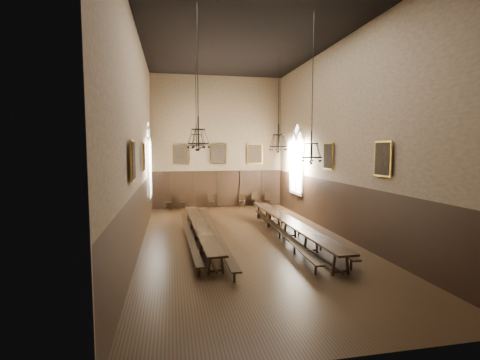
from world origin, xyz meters
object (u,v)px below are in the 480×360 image
object	(u,v)px
bench_left_outer	(189,236)
chair_5	(242,203)
chair_6	(256,202)
chandelier_front_left	(198,133)
chair_0	(168,205)
table_right	(290,229)
chandelier_front_right	(311,147)
chandelier_back_right	(278,141)
chair_3	(211,204)
chair_1	(183,204)
bench_right_inner	(279,233)
chair_7	(268,202)
table_left	(201,233)
chandelier_back_left	(196,138)
bench_right_outer	(299,230)
bench_left_inner	(214,234)

from	to	relation	value
bench_left_outer	chair_5	bearing A→B (deg)	64.05
chair_6	chandelier_front_left	world-z (taller)	chandelier_front_left
chair_0	chandelier_front_left	bearing A→B (deg)	-69.34
table_right	chandelier_front_right	distance (m)	4.53
table_right	chandelier_back_right	size ratio (longest dim) A/B	2.10
chair_3	chandelier_back_right	world-z (taller)	chandelier_back_right
chair_1	chair_3	size ratio (longest dim) A/B	1.03
bench_right_inner	chair_7	size ratio (longest dim) A/B	9.85
table_left	bench_right_inner	size ratio (longest dim) A/B	0.96
chair_3	table_left	bearing A→B (deg)	-105.29
bench_left_outer	chandelier_back_left	xyz separation A→B (m)	(0.51, 2.06, 4.31)
bench_left_outer	chair_3	bearing A→B (deg)	77.11
chandelier_back_left	table_left	bearing A→B (deg)	-89.82
bench_right_outer	chair_1	size ratio (longest dim) A/B	10.02
table_left	chair_7	xyz separation A→B (m)	(5.45, 8.24, -0.06)
chair_6	chair_7	xyz separation A→B (m)	(0.90, -0.02, -0.01)
chandelier_back_left	chandelier_front_left	xyz separation A→B (m)	(-0.27, -4.83, 0.04)
bench_left_outer	chandelier_back_right	world-z (taller)	chandelier_back_right
bench_left_inner	bench_right_outer	xyz separation A→B (m)	(3.95, 0.01, -0.02)
bench_right_outer	chair_6	distance (m)	8.36
table_right	chair_1	xyz separation A→B (m)	(-4.54, 8.73, -0.11)
chair_7	chandelier_back_right	bearing A→B (deg)	-111.65
chair_0	chandelier_back_left	bearing A→B (deg)	-62.34
table_right	chair_0	world-z (taller)	chair_0
bench_right_inner	chandelier_front_right	size ratio (longest dim) A/B	1.82
bench_right_inner	chandelier_back_right	bearing A→B (deg)	74.44
chair_5	bench_left_outer	bearing A→B (deg)	-104.29
bench_right_inner	chair_1	size ratio (longest dim) A/B	9.85
chair_3	chandelier_back_left	world-z (taller)	chandelier_back_left
chandelier_back_right	bench_right_outer	bearing A→B (deg)	-81.23
bench_right_outer	chandelier_back_left	distance (m)	6.58
bench_right_outer	chandelier_back_right	size ratio (longest dim) A/B	2.00
chair_1	chair_3	distance (m)	1.93
chair_6	chair_3	bearing A→B (deg)	161.55
bench_left_inner	chair_0	world-z (taller)	chair_0
bench_left_outer	chair_3	distance (m)	8.64
table_left	bench_right_inner	xyz separation A→B (m)	(3.51, -0.38, -0.08)
chandelier_back_left	bench_right_outer	bearing A→B (deg)	-24.62
table_right	chair_6	size ratio (longest dim) A/B	10.10
table_right	chandelier_back_right	xyz separation A→B (m)	(0.18, 2.44, 4.06)
bench_right_inner	chair_0	distance (m)	10.00
bench_left_outer	chair_3	size ratio (longest dim) A/B	9.45
chair_1	chandelier_front_right	world-z (taller)	chandelier_front_right
bench_left_inner	chair_5	size ratio (longest dim) A/B	11.88
bench_right_inner	chair_7	bearing A→B (deg)	77.35
chair_0	chair_3	size ratio (longest dim) A/B	1.07
chandelier_back_right	chandelier_front_left	distance (m)	6.65
bench_right_outer	bench_right_inner	bearing A→B (deg)	-164.57
chair_1	chair_5	xyz separation A→B (m)	(4.08, -0.07, -0.03)
bench_right_outer	chair_3	bearing A→B (deg)	110.29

